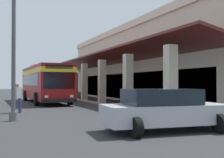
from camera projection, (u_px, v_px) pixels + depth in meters
ground at (113, 99)px, 30.46m from camera, size 120.00×120.00×0.00m
curb_strip at (85, 101)px, 26.35m from camera, size 36.64×0.50×0.12m
plaza_building at (174, 65)px, 30.07m from camera, size 30.84×15.50×7.24m
transit_bus at (45, 81)px, 25.30m from camera, size 11.26×2.98×3.34m
parked_sedan_silver at (165, 110)px, 10.04m from camera, size 2.70×4.55×1.47m
pedestrian at (17, 96)px, 16.21m from camera, size 0.52×0.51×1.68m
potted_palm at (77, 92)px, 32.98m from camera, size 1.79×1.75×3.18m
lot_light_pole at (14, 21)px, 12.82m from camera, size 0.60×0.60×8.36m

